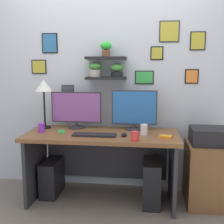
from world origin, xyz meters
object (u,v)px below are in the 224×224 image
at_px(keyboard, 94,135).
at_px(cell_phone, 61,132).
at_px(pen_cup, 41,128).
at_px(desk, 103,151).
at_px(coffee_mug, 135,136).
at_px(computer_tower_left, 52,177).
at_px(scissors_tray, 166,137).
at_px(computer_tower_right, 152,182).
at_px(computer_mouse, 124,135).
at_px(printer, 210,136).
at_px(monitor_left, 76,109).
at_px(water_cup, 144,130).
at_px(monitor_right, 134,110).
at_px(desk_lamp, 44,89).
at_px(drawer_cabinet, 207,174).

xyz_separation_m(keyboard, cell_phone, (-0.38, 0.12, -0.01)).
height_order(cell_phone, pen_cup, pen_cup).
xyz_separation_m(desk, coffee_mug, (0.36, -0.32, 0.26)).
bearing_deg(computer_tower_left, scissors_tray, -9.14).
relative_size(pen_cup, computer_tower_right, 0.21).
xyz_separation_m(computer_mouse, printer, (0.87, 0.16, -0.03)).
xyz_separation_m(monitor_left, water_cup, (0.77, -0.23, -0.16)).
distance_m(computer_tower_left, computer_tower_right, 1.13).
bearing_deg(cell_phone, pen_cup, 170.12).
distance_m(computer_mouse, scissors_tray, 0.42).
bearing_deg(monitor_right, coffee_mug, -86.43).
bearing_deg(keyboard, printer, 8.81).
xyz_separation_m(monitor_left, keyboard, (0.27, -0.34, -0.21)).
bearing_deg(computer_tower_right, computer_tower_left, 174.90).
relative_size(keyboard, computer_tower_right, 0.93).
relative_size(monitor_left, computer_tower_right, 1.21).
bearing_deg(pen_cup, scissors_tray, -3.63).
distance_m(monitor_right, scissors_tray, 0.51).
xyz_separation_m(monitor_left, printer, (1.44, -0.16, -0.23)).
bearing_deg(printer, coffee_mug, -156.74).
bearing_deg(printer, scissors_tray, -158.78).
distance_m(monitor_right, coffee_mug, 0.51).
bearing_deg(desk, desk_lamp, 170.27).
relative_size(desk, monitor_left, 2.81).
distance_m(computer_mouse, cell_phone, 0.69).
relative_size(keyboard, scissors_tray, 3.67).
bearing_deg(computer_tower_left, water_cup, -5.65).
relative_size(keyboard, drawer_cabinet, 0.67).
relative_size(computer_mouse, printer, 0.24).
relative_size(keyboard, printer, 1.16).
xyz_separation_m(desk, pen_cup, (-0.65, -0.09, 0.26)).
height_order(monitor_left, keyboard, monitor_left).
distance_m(cell_phone, water_cup, 0.88).
bearing_deg(water_cup, desk_lamp, 170.46).
bearing_deg(water_cup, drawer_cabinet, 6.59).
bearing_deg(computer_tower_left, monitor_left, 26.45).
relative_size(monitor_left, printer, 1.50).
xyz_separation_m(monitor_left, scissors_tray, (0.98, -0.33, -0.20)).
xyz_separation_m(scissors_tray, water_cup, (-0.22, 0.10, 0.04)).
distance_m(computer_mouse, computer_tower_left, 1.03).
xyz_separation_m(desk, printer, (1.11, 0.01, 0.20)).
distance_m(pen_cup, computer_tower_left, 0.62).
bearing_deg(scissors_tray, desk, 165.44).
distance_m(monitor_left, computer_tower_left, 0.82).
height_order(monitor_left, computer_mouse, monitor_left).
distance_m(cell_phone, coffee_mug, 0.84).
height_order(water_cup, printer, water_cup).
bearing_deg(pen_cup, cell_phone, 9.40).
bearing_deg(coffee_mug, water_cup, 71.86).
distance_m(monitor_left, desk_lamp, 0.43).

